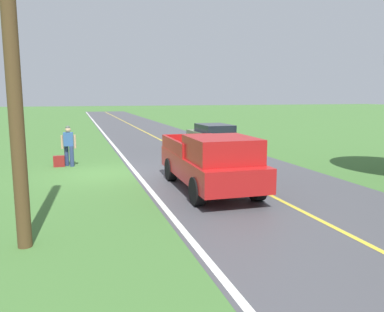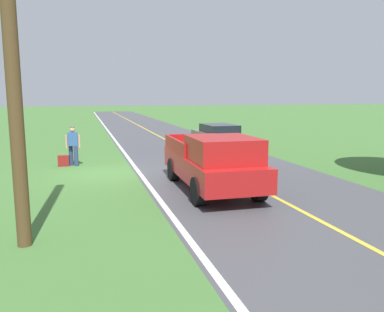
{
  "view_description": "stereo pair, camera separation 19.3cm",
  "coord_description": "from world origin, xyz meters",
  "views": [
    {
      "loc": [
        1.03,
        14.99,
        3.02
      ],
      "look_at": [
        -1.64,
        6.31,
        1.58
      ],
      "focal_mm": 35.96,
      "sensor_mm": 36.0,
      "label": 1
    },
    {
      "loc": [
        0.84,
        15.05,
        3.02
      ],
      "look_at": [
        -1.64,
        6.31,
        1.58
      ],
      "focal_mm": 35.96,
      "sensor_mm": 36.0,
      "label": 2
    }
  ],
  "objects": [
    {
      "name": "suitcase_carried",
      "position": [
        1.71,
        -2.11,
        0.24
      ],
      "size": [
        0.47,
        0.21,
        0.48
      ],
      "primitive_type": "cube",
      "rotation": [
        0.0,
        0.0,
        1.54
      ],
      "color": "maroon",
      "rests_on": "ground"
    },
    {
      "name": "sedan_near_oncoming",
      "position": [
        -6.53,
        -5.44,
        0.75
      ],
      "size": [
        2.0,
        4.44,
        1.41
      ],
      "color": "#66754C",
      "rests_on": "ground"
    },
    {
      "name": "pickup_truck_passing",
      "position": [
        -3.08,
        3.76,
        0.97
      ],
      "size": [
        2.18,
        5.44,
        1.82
      ],
      "color": "#B21919",
      "rests_on": "ground"
    },
    {
      "name": "lane_edge_line",
      "position": [
        -1.22,
        0.0,
        0.01
      ],
      "size": [
        0.16,
        117.6,
        0.0
      ],
      "primitive_type": "cube",
      "color": "silver",
      "rests_on": "ground"
    },
    {
      "name": "road_surface",
      "position": [
        -4.61,
        0.0,
        0.0
      ],
      "size": [
        7.14,
        120.0,
        0.0
      ],
      "primitive_type": "cube",
      "color": "#47474C",
      "rests_on": "ground"
    },
    {
      "name": "lane_centre_line",
      "position": [
        -4.61,
        0.0,
        0.01
      ],
      "size": [
        0.14,
        117.6,
        0.0
      ],
      "primitive_type": "cube",
      "color": "gold",
      "rests_on": "ground"
    },
    {
      "name": "utility_pole_roadside",
      "position": [
        2.08,
        6.96,
        4.26
      ],
      "size": [
        0.28,
        0.28,
        8.51
      ],
      "primitive_type": "cylinder",
      "color": "brown",
      "rests_on": "ground"
    },
    {
      "name": "hitchhiker_walking",
      "position": [
        1.29,
        -2.18,
        0.98
      ],
      "size": [
        0.62,
        0.52,
        1.75
      ],
      "color": "navy",
      "rests_on": "ground"
    },
    {
      "name": "ground_plane",
      "position": [
        0.0,
        0.0,
        0.0
      ],
      "size": [
        200.0,
        200.0,
        0.0
      ],
      "primitive_type": "plane",
      "color": "#427033"
    }
  ]
}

